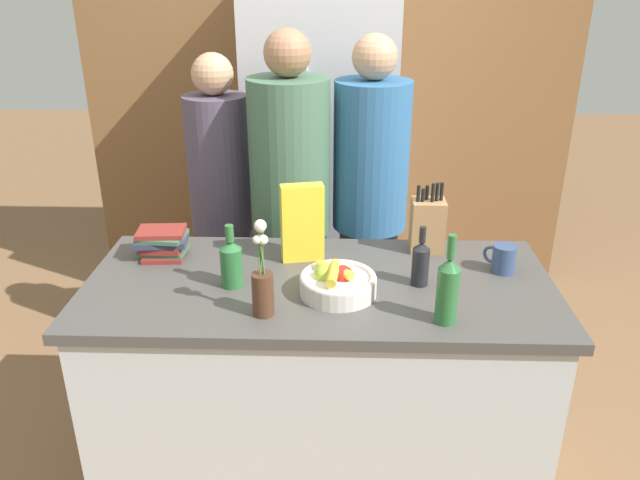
% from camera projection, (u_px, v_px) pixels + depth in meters
% --- Properties ---
extents(ground_plane, '(14.00, 14.00, 0.00)m').
position_uv_depth(ground_plane, '(319.00, 476.00, 2.60)').
color(ground_plane, brown).
extents(kitchen_island, '(1.68, 0.76, 0.92)m').
position_uv_depth(kitchen_island, '(319.00, 386.00, 2.42)').
color(kitchen_island, silver).
rests_on(kitchen_island, ground_plane).
extents(back_wall_wood, '(2.88, 0.12, 2.60)m').
position_uv_depth(back_wall_wood, '(329.00, 86.00, 3.68)').
color(back_wall_wood, brown).
rests_on(back_wall_wood, ground_plane).
extents(refrigerator, '(0.79, 0.62, 1.94)m').
position_uv_depth(refrigerator, '(321.00, 157.00, 3.48)').
color(refrigerator, '#B7B7BC').
rests_on(refrigerator, ground_plane).
extents(fruit_bowl, '(0.26, 0.26, 0.11)m').
position_uv_depth(fruit_bowl, '(337.00, 282.00, 2.13)').
color(fruit_bowl, silver).
rests_on(fruit_bowl, kitchen_island).
extents(knife_block, '(0.13, 0.11, 0.28)m').
position_uv_depth(knife_block, '(427.00, 224.00, 2.44)').
color(knife_block, '#A87A4C').
rests_on(knife_block, kitchen_island).
extents(flower_vase, '(0.07, 0.07, 0.33)m').
position_uv_depth(flower_vase, '(263.00, 284.00, 1.98)').
color(flower_vase, '#4C2D1E').
rests_on(flower_vase, kitchen_island).
extents(cereal_box, '(0.17, 0.09, 0.30)m').
position_uv_depth(cereal_box, '(302.00, 223.00, 2.34)').
color(cereal_box, yellow).
rests_on(cereal_box, kitchen_island).
extents(coffee_mug, '(0.11, 0.10, 0.10)m').
position_uv_depth(coffee_mug, '(503.00, 258.00, 2.29)').
color(coffee_mug, '#334770').
rests_on(coffee_mug, kitchen_island).
extents(book_stack, '(0.20, 0.16, 0.11)m').
position_uv_depth(book_stack, '(163.00, 243.00, 2.40)').
color(book_stack, maroon).
rests_on(book_stack, kitchen_island).
extents(bottle_oil, '(0.08, 0.08, 0.23)m').
position_uv_depth(bottle_oil, '(231.00, 262.00, 2.17)').
color(bottle_oil, '#286633').
rests_on(bottle_oil, kitchen_island).
extents(bottle_vinegar, '(0.07, 0.07, 0.30)m').
position_uv_depth(bottle_vinegar, '(448.00, 289.00, 1.93)').
color(bottle_vinegar, '#286633').
rests_on(bottle_vinegar, kitchen_island).
extents(bottle_wine, '(0.06, 0.06, 0.22)m').
position_uv_depth(bottle_wine, '(421.00, 262.00, 2.18)').
color(bottle_wine, black).
rests_on(bottle_wine, kitchen_island).
extents(person_at_sink, '(0.29, 0.29, 1.61)m').
position_uv_depth(person_at_sink, '(221.00, 202.00, 2.99)').
color(person_at_sink, '#383842').
rests_on(person_at_sink, ground_plane).
extents(person_in_blue, '(0.36, 0.36, 1.72)m').
position_uv_depth(person_in_blue, '(290.00, 202.00, 2.84)').
color(person_in_blue, '#383842').
rests_on(person_in_blue, ground_plane).
extents(person_in_red_tee, '(0.35, 0.35, 1.69)m').
position_uv_depth(person_in_red_tee, '(370.00, 198.00, 2.92)').
color(person_in_red_tee, '#383842').
rests_on(person_in_red_tee, ground_plane).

